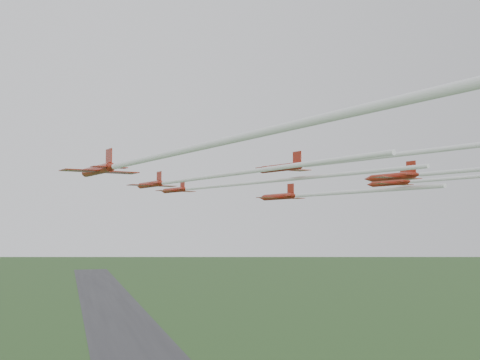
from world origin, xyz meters
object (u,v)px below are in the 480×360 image
object	(u,v)px
jet_row3_mid	(331,162)
jet_row3_right	(432,180)
jet_row2_right	(307,195)
jet_lead	(227,185)
jet_row2_left	(195,179)
jet_row3_left	(153,158)

from	to	relation	value
jet_row3_mid	jet_row3_right	distance (m)	27.26
jet_row2_right	jet_row3_right	distance (m)	21.12
jet_lead	jet_row2_left	world-z (taller)	jet_lead
jet_row3_left	jet_row3_mid	size ratio (longest dim) A/B	1.41
jet_row2_right	jet_row3_mid	distance (m)	26.55
jet_lead	jet_row3_right	bearing A→B (deg)	-45.33
jet_row3_left	jet_row3_right	bearing A→B (deg)	10.88
jet_lead	jet_row3_right	world-z (taller)	jet_row3_right
jet_row2_right	jet_row3_left	world-z (taller)	jet_row3_left
jet_lead	jet_row2_left	bearing A→B (deg)	-136.89
jet_row2_right	jet_row3_right	bearing A→B (deg)	-52.17
jet_row2_right	jet_row3_right	size ratio (longest dim) A/B	1.03
jet_row2_left	jet_row3_right	world-z (taller)	jet_row3_right
jet_row2_left	jet_row3_left	size ratio (longest dim) A/B	0.87
jet_row3_mid	jet_row2_right	bearing A→B (deg)	53.83
jet_row2_right	jet_row3_left	xyz separation A→B (m)	(-32.37, -37.64, 1.49)
jet_lead	jet_row2_right	world-z (taller)	jet_lead
jet_row3_mid	jet_lead	bearing A→B (deg)	83.20
jet_row2_left	jet_row2_right	xyz separation A→B (m)	(23.35, 15.58, -1.19)
jet_lead	jet_row3_mid	size ratio (longest dim) A/B	1.40
jet_lead	jet_row2_right	bearing A→B (deg)	-29.59
jet_row2_left	jet_row2_right	distance (m)	28.09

